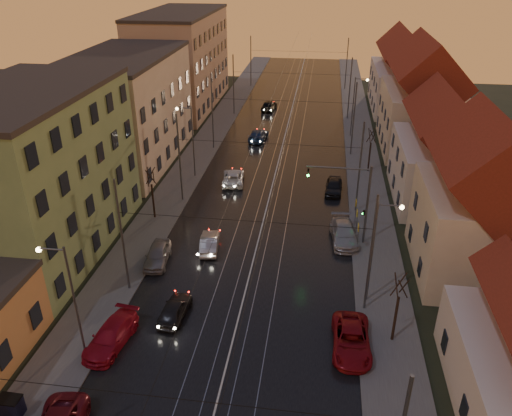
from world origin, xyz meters
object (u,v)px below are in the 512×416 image
at_px(dumpster, 11,407).
at_px(street_lamp_2, 190,135).
at_px(street_lamp_0, 68,293).
at_px(driving_car_1, 210,242).
at_px(parked_left_2, 111,336).
at_px(parked_right_1, 344,233).
at_px(driving_car_2, 233,177).
at_px(driving_car_3, 258,135).
at_px(parked_left_3, 157,255).
at_px(traffic_light_mast, 356,195).
at_px(driving_car_4, 269,105).
at_px(street_lamp_1, 378,243).
at_px(parked_right_0, 351,340).
at_px(street_lamp_3, 356,101).
at_px(parked_right_2, 334,186).
at_px(driving_car_0, 175,309).

bearing_deg(dumpster, street_lamp_2, 88.37).
bearing_deg(dumpster, street_lamp_0, 72.06).
xyz_separation_m(driving_car_1, parked_left_2, (-3.73, -12.08, 0.03)).
bearing_deg(parked_right_1, driving_car_2, 131.75).
relative_size(driving_car_3, parked_left_3, 1.15).
bearing_deg(dumpster, traffic_light_mast, 49.19).
xyz_separation_m(street_lamp_0, driving_car_4, (5.57, 55.06, -4.10)).
xyz_separation_m(street_lamp_1, parked_right_0, (-1.57, -5.06, -4.18)).
height_order(street_lamp_1, street_lamp_3, same).
relative_size(driving_car_2, parked_left_2, 0.98).
bearing_deg(parked_left_2, driving_car_3, 91.51).
distance_m(driving_car_2, parked_right_0, 26.70).
xyz_separation_m(driving_car_3, driving_car_4, (-0.15, 14.14, 0.07)).
relative_size(street_lamp_0, driving_car_2, 1.70).
bearing_deg(street_lamp_2, driving_car_1, -70.39).
distance_m(driving_car_2, driving_car_3, 14.05).
relative_size(driving_car_1, driving_car_4, 0.88).
bearing_deg(street_lamp_1, driving_car_2, 125.30).
height_order(street_lamp_2, parked_left_2, street_lamp_2).
distance_m(parked_left_2, parked_right_2, 28.45).
height_order(street_lamp_1, dumpster, street_lamp_1).
height_order(driving_car_4, parked_right_0, driving_car_4).
relative_size(street_lamp_2, traffic_light_mast, 1.11).
xyz_separation_m(street_lamp_2, traffic_light_mast, (17.10, -12.00, -0.29)).
relative_size(parked_left_3, parked_right_0, 0.84).
bearing_deg(traffic_light_mast, dumpster, -132.09).
xyz_separation_m(traffic_light_mast, parked_left_3, (-15.59, -5.19, -3.87)).
bearing_deg(street_lamp_0, street_lamp_2, 90.00).
xyz_separation_m(traffic_light_mast, driving_car_0, (-12.34, -11.59, -3.93)).
distance_m(driving_car_1, driving_car_4, 41.74).
bearing_deg(driving_car_3, street_lamp_3, -160.30).
distance_m(driving_car_3, driving_car_4, 14.14).
distance_m(street_lamp_0, traffic_light_mast, 23.42).
distance_m(street_lamp_3, parked_right_0, 41.30).
bearing_deg(driving_car_2, parked_right_1, 130.47).
distance_m(driving_car_0, driving_car_4, 50.65).
distance_m(street_lamp_2, parked_right_2, 16.28).
bearing_deg(parked_left_2, traffic_light_mast, 50.99).
height_order(driving_car_4, dumpster, driving_car_4).
xyz_separation_m(street_lamp_3, parked_left_3, (-16.70, -33.19, -4.16)).
distance_m(parked_left_2, dumpster, 6.80).
distance_m(driving_car_0, driving_car_2, 22.48).
xyz_separation_m(driving_car_1, driving_car_2, (-0.40, 13.57, -0.02)).
distance_m(street_lamp_0, driving_car_2, 27.65).
xyz_separation_m(parked_left_2, parked_right_2, (14.09, 24.72, 0.01)).
bearing_deg(street_lamp_2, street_lamp_0, -90.00).
distance_m(street_lamp_3, parked_left_3, 37.39).
xyz_separation_m(driving_car_0, dumpster, (-6.42, -9.19, 0.03)).
xyz_separation_m(street_lamp_2, parked_left_3, (1.50, -17.19, -4.16)).
distance_m(street_lamp_3, traffic_light_mast, 28.03).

